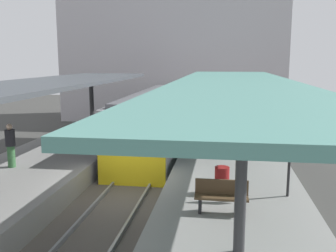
{
  "coord_description": "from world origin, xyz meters",
  "views": [
    {
      "loc": [
        3.4,
        -12.39,
        4.97
      ],
      "look_at": [
        0.72,
        5.99,
        1.75
      ],
      "focal_mm": 40.61,
      "sensor_mm": 36.0,
      "label": 1
    }
  ],
  "objects_px": {
    "platform_sign": "(290,143)",
    "passenger_mid_platform": "(234,130)",
    "platform_bench": "(221,195)",
    "litter_bin": "(222,180)",
    "passenger_far_end": "(11,145)",
    "commuter_train": "(158,122)"
  },
  "relations": [
    {
      "from": "platform_bench",
      "to": "passenger_mid_platform",
      "type": "relative_size",
      "value": 0.83
    },
    {
      "from": "litter_bin",
      "to": "passenger_mid_platform",
      "type": "relative_size",
      "value": 0.47
    },
    {
      "from": "platform_bench",
      "to": "litter_bin",
      "type": "relative_size",
      "value": 1.75
    },
    {
      "from": "commuter_train",
      "to": "platform_bench",
      "type": "distance_m",
      "value": 10.71
    },
    {
      "from": "commuter_train",
      "to": "platform_bench",
      "type": "xyz_separation_m",
      "value": [
        3.42,
        -10.15,
        -0.26
      ]
    },
    {
      "from": "commuter_train",
      "to": "passenger_far_end",
      "type": "height_order",
      "value": "commuter_train"
    },
    {
      "from": "commuter_train",
      "to": "platform_bench",
      "type": "height_order",
      "value": "commuter_train"
    },
    {
      "from": "platform_bench",
      "to": "passenger_far_end",
      "type": "xyz_separation_m",
      "value": [
        -7.83,
        3.2,
        0.39
      ]
    },
    {
      "from": "commuter_train",
      "to": "platform_bench",
      "type": "relative_size",
      "value": 8.81
    },
    {
      "from": "platform_sign",
      "to": "litter_bin",
      "type": "distance_m",
      "value": 2.29
    },
    {
      "from": "passenger_mid_platform",
      "to": "passenger_far_end",
      "type": "distance_m",
      "value": 9.37
    },
    {
      "from": "commuter_train",
      "to": "passenger_far_end",
      "type": "distance_m",
      "value": 8.23
    },
    {
      "from": "litter_bin",
      "to": "passenger_mid_platform",
      "type": "xyz_separation_m",
      "value": [
        0.5,
        5.94,
        0.48
      ]
    },
    {
      "from": "litter_bin",
      "to": "commuter_train",
      "type": "bearing_deg",
      "value": 111.7
    },
    {
      "from": "litter_bin",
      "to": "passenger_far_end",
      "type": "bearing_deg",
      "value": 168.0
    },
    {
      "from": "passenger_far_end",
      "to": "platform_bench",
      "type": "bearing_deg",
      "value": -22.24
    },
    {
      "from": "commuter_train",
      "to": "litter_bin",
      "type": "distance_m",
      "value": 9.27
    },
    {
      "from": "platform_sign",
      "to": "passenger_mid_platform",
      "type": "bearing_deg",
      "value": 103.42
    },
    {
      "from": "platform_sign",
      "to": "passenger_far_end",
      "type": "bearing_deg",
      "value": 170.07
    },
    {
      "from": "platform_sign",
      "to": "passenger_far_end",
      "type": "height_order",
      "value": "platform_sign"
    },
    {
      "from": "passenger_mid_platform",
      "to": "passenger_far_end",
      "type": "height_order",
      "value": "passenger_mid_platform"
    },
    {
      "from": "platform_bench",
      "to": "platform_sign",
      "type": "bearing_deg",
      "value": 37.58
    }
  ]
}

